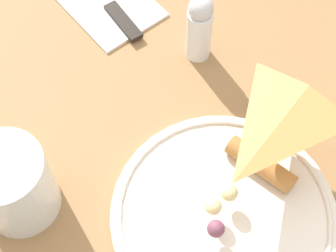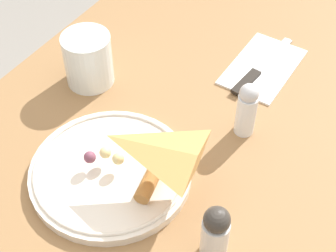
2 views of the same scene
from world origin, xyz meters
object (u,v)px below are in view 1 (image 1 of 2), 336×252
at_px(plate_pizza, 225,212).
at_px(salt_shaker, 199,28).
at_px(dining_table, 173,166).
at_px(milk_glass, 13,186).

bearing_deg(plate_pizza, salt_shaker, -34.16).
bearing_deg(plate_pizza, dining_table, -14.74).
distance_m(plate_pizza, salt_shaker, 0.24).
bearing_deg(dining_table, milk_glass, 80.76).
bearing_deg(salt_shaker, plate_pizza, 145.84).
bearing_deg(salt_shaker, dining_table, 124.15).
height_order(dining_table, salt_shaker, salt_shaker).
xyz_separation_m(plate_pizza, salt_shaker, (0.20, -0.14, 0.04)).
height_order(plate_pizza, salt_shaker, salt_shaker).
relative_size(dining_table, salt_shaker, 10.38).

